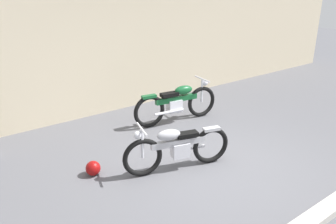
{
  "coord_description": "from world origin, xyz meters",
  "views": [
    {
      "loc": [
        -3.68,
        -3.63,
        3.01
      ],
      "look_at": [
        0.14,
        1.46,
        0.55
      ],
      "focal_mm": 35.86,
      "sensor_mm": 36.0,
      "label": 1
    }
  ],
  "objects": [
    {
      "name": "helmet",
      "position": [
        -1.76,
        1.01,
        0.12
      ],
      "size": [
        0.25,
        0.25,
        0.25
      ],
      "primitive_type": "sphere",
      "color": "maroon",
      "rests_on": "ground_plane"
    },
    {
      "name": "motorcycle_green",
      "position": [
        0.81,
        2.0,
        0.46
      ],
      "size": [
        2.1,
        0.6,
        0.95
      ],
      "rotation": [
        0.0,
        0.0,
        -0.15
      ],
      "color": "black",
      "rests_on": "ground_plane"
    },
    {
      "name": "ground_plane",
      "position": [
        0.0,
        0.0,
        0.0
      ],
      "size": [
        40.0,
        40.0,
        0.0
      ],
      "primitive_type": "plane",
      "color": "#56565B"
    },
    {
      "name": "motorcycle_silver",
      "position": [
        -0.52,
        0.33,
        0.42
      ],
      "size": [
        1.87,
        0.74,
        0.86
      ],
      "rotation": [
        0.0,
        0.0,
        2.86
      ],
      "color": "black",
      "rests_on": "ground_plane"
    },
    {
      "name": "building_wall",
      "position": [
        0.0,
        3.67,
        1.61
      ],
      "size": [
        18.0,
        0.3,
        3.22
      ],
      "primitive_type": "cube",
      "color": "beige",
      "rests_on": "ground_plane"
    },
    {
      "name": "curb_strip",
      "position": [
        0.0,
        -1.88,
        0.06
      ],
      "size": [
        18.0,
        0.24,
        0.12
      ],
      "primitive_type": "cube",
      "color": "#B7B2A8",
      "rests_on": "ground_plane"
    }
  ]
}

